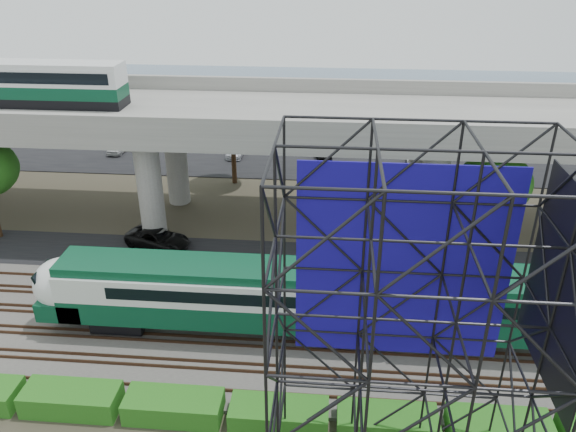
{
  "coord_description": "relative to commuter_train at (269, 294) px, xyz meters",
  "views": [
    {
      "loc": [
        3.08,
        -23.47,
        20.46
      ],
      "look_at": [
        0.53,
        6.0,
        5.73
      ],
      "focal_mm": 35.0,
      "sensor_mm": 36.0,
      "label": 1
    }
  ],
  "objects": [
    {
      "name": "parking_lot",
      "position": [
        0.15,
        32.0,
        -2.84
      ],
      "size": [
        90.0,
        18.0,
        0.08
      ],
      "primitive_type": "cube",
      "color": "black",
      "rests_on": "ground"
    },
    {
      "name": "ballast_bed",
      "position": [
        0.15,
        0.0,
        -2.78
      ],
      "size": [
        90.0,
        12.0,
        0.2
      ],
      "primitive_type": "cube",
      "color": "slate",
      "rests_on": "ground"
    },
    {
      "name": "harbor_water",
      "position": [
        0.15,
        54.0,
        -2.87
      ],
      "size": [
        140.0,
        40.0,
        0.03
      ],
      "primitive_type": "cube",
      "color": "#455972",
      "rests_on": "ground"
    },
    {
      "name": "trees",
      "position": [
        -4.51,
        14.17,
        2.69
      ],
      "size": [
        40.94,
        16.94,
        7.69
      ],
      "color": "#382314",
      "rests_on": "ground"
    },
    {
      "name": "ground",
      "position": [
        0.15,
        -2.0,
        -2.88
      ],
      "size": [
        140.0,
        140.0,
        0.0
      ],
      "primitive_type": "plane",
      "color": "#474233",
      "rests_on": "ground"
    },
    {
      "name": "service_road",
      "position": [
        0.15,
        8.5,
        -2.84
      ],
      "size": [
        90.0,
        5.0,
        0.08
      ],
      "primitive_type": "cube",
      "color": "black",
      "rests_on": "ground"
    },
    {
      "name": "commuter_train",
      "position": [
        0.0,
        0.0,
        0.0
      ],
      "size": [
        29.3,
        3.06,
        4.3
      ],
      "color": "black",
      "rests_on": "rail_tracks"
    },
    {
      "name": "suv",
      "position": [
        -9.33,
        9.47,
        -2.13
      ],
      "size": [
        5.33,
        3.72,
        1.35
      ],
      "primitive_type": "imported",
      "rotation": [
        0.0,
        0.0,
        1.23
      ],
      "color": "black",
      "rests_on": "service_road"
    },
    {
      "name": "hedge_strip",
      "position": [
        1.16,
        -6.3,
        -2.32
      ],
      "size": [
        34.6,
        1.8,
        1.2
      ],
      "color": "#1A5D15",
      "rests_on": "ground"
    },
    {
      "name": "rail_tracks",
      "position": [
        0.15,
        -0.0,
        -2.6
      ],
      "size": [
        90.0,
        9.52,
        0.16
      ],
      "color": "#472D1E",
      "rests_on": "ballast_bed"
    },
    {
      "name": "overpass",
      "position": [
        -1.19,
        14.0,
        5.33
      ],
      "size": [
        80.0,
        12.0,
        12.4
      ],
      "color": "#9E9B93",
      "rests_on": "ground"
    },
    {
      "name": "parked_cars",
      "position": [
        0.67,
        31.34,
        -2.2
      ],
      "size": [
        39.89,
        9.56,
        1.32
      ],
      "color": "silver",
      "rests_on": "parking_lot"
    },
    {
      "name": "scaffold_tower",
      "position": [
        6.01,
        -9.98,
        4.59
      ],
      "size": [
        9.36,
        6.36,
        15.0
      ],
      "color": "black",
      "rests_on": "ground"
    }
  ]
}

